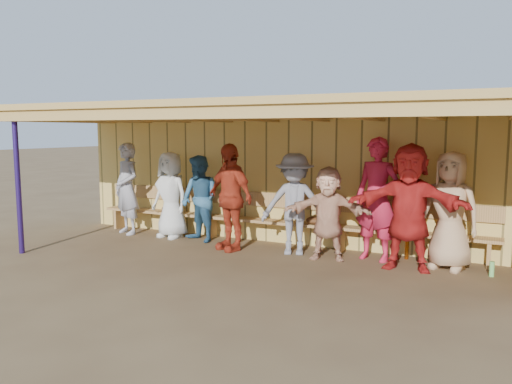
% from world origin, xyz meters
% --- Properties ---
extents(ground, '(90.00, 90.00, 0.00)m').
position_xyz_m(ground, '(0.00, 0.00, 0.00)').
color(ground, brown).
rests_on(ground, ground).
extents(player_a, '(0.78, 0.64, 1.84)m').
position_xyz_m(player_a, '(-3.04, 0.68, 0.92)').
color(player_a, '#9998A0').
rests_on(player_a, ground).
extents(player_b, '(0.90, 0.68, 1.67)m').
position_xyz_m(player_b, '(-2.04, 0.76, 0.84)').
color(player_b, silver).
rests_on(player_b, ground).
extents(player_c, '(0.96, 0.86, 1.62)m').
position_xyz_m(player_c, '(-1.34, 0.69, 0.81)').
color(player_c, '#306085').
rests_on(player_c, ground).
extents(player_d, '(1.18, 0.85, 1.86)m').
position_xyz_m(player_d, '(-0.52, 0.38, 0.93)').
color(player_d, '#B2341C').
rests_on(player_d, ground).
extents(player_e, '(1.24, 0.92, 1.71)m').
position_xyz_m(player_e, '(0.61, 0.57, 0.85)').
color(player_e, gray).
rests_on(player_e, ground).
extents(player_f, '(1.46, 0.70, 1.51)m').
position_xyz_m(player_f, '(1.23, 0.47, 0.76)').
color(player_f, tan).
rests_on(player_f, ground).
extents(player_g, '(0.81, 0.62, 1.98)m').
position_xyz_m(player_g, '(1.94, 0.77, 0.99)').
color(player_g, red).
rests_on(player_g, ground).
extents(player_h, '(0.99, 0.78, 1.78)m').
position_xyz_m(player_h, '(3.04, 0.73, 0.89)').
color(player_h, tan).
rests_on(player_h, ground).
extents(player_extra, '(1.78, 0.62, 1.90)m').
position_xyz_m(player_extra, '(2.49, 0.43, 0.95)').
color(player_extra, red).
rests_on(player_extra, ground).
extents(dugout_structure, '(8.80, 3.20, 2.50)m').
position_xyz_m(dugout_structure, '(0.39, 0.69, 1.69)').
color(dugout_structure, '#E2BE60').
rests_on(dugout_structure, ground).
extents(bench, '(7.60, 0.34, 0.93)m').
position_xyz_m(bench, '(0.00, 1.12, 0.53)').
color(bench, tan).
rests_on(bench, ground).
extents(dugout_equipment, '(6.10, 0.62, 0.80)m').
position_xyz_m(dugout_equipment, '(-0.10, 0.99, 0.49)').
color(dugout_equipment, orange).
rests_on(dugout_equipment, ground).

